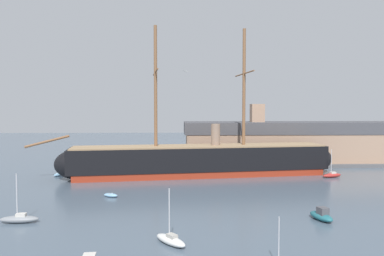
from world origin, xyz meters
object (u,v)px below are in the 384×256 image
Objects in this scene: sailboat_near_centre at (171,240)px; motorboat_mid_right at (321,215)px; tall_ship at (201,160)px; dinghy_far_left at (59,174)px; sailboat_mid_left at (19,219)px; dinghy_alongside_bow at (111,195)px; sailboat_far_right at (332,175)px; seagull_in_flight at (186,71)px; motorboat_distant_centre at (189,167)px; dockside_warehouse_right at (294,143)px.

motorboat_mid_right is (18.23, 7.58, 0.10)m from sailboat_near_centre.
dinghy_far_left is (-28.91, 0.56, -2.91)m from tall_ship.
sailboat_near_centre is 19.80m from sailboat_mid_left.
dinghy_alongside_bow is (-27.96, 13.05, -0.29)m from motorboat_mid_right.
seagull_in_flight is (-29.49, -19.27, 18.50)m from sailboat_far_right.
dinghy_alongside_bow is 22.35m from seagull_in_flight.
motorboat_mid_right is at bearing -37.19° from dinghy_far_left.
motorboat_distant_centre is at bearing 111.63° from motorboat_mid_right.
sailboat_near_centre is at bearing -97.68° from tall_ship.
seagull_in_flight is (-3.35, -22.13, 15.74)m from tall_ship.
seagull_in_flight reaches higher than sailboat_far_right.
seagull_in_flight is (11.61, -3.95, 18.69)m from dinghy_alongside_bow.
sailboat_far_right is 30.18m from motorboat_distant_centre.
tall_ship is at bearing -145.30° from dockside_warehouse_right.
sailboat_far_right is at bearing 48.90° from sailboat_near_centre.
dinghy_far_left is 27.47m from motorboat_distant_centre.
dinghy_far_left is at bearing -165.80° from motorboat_distant_centre.
dockside_warehouse_right is at bearing 94.52° from sailboat_far_right.
dinghy_alongside_bow is (8.48, 12.87, -0.21)m from sailboat_mid_left.
sailboat_mid_left reaches higher than sailboat_far_right.
sailboat_near_centre is 2.14× the size of dinghy_alongside_bow.
sailboat_near_centre is 63.45m from dockside_warehouse_right.
sailboat_mid_left is at bearing -127.06° from tall_ship.
seagull_in_flight is at bearing 83.56° from sailboat_near_centre.
sailboat_mid_left reaches higher than motorboat_mid_right.
sailboat_near_centre is 1.15× the size of motorboat_distant_centre.
dockside_warehouse_right is 61.37× the size of seagull_in_flight.
dockside_warehouse_right is at bearing 45.03° from sailboat_mid_left.
seagull_in_flight is at bearing -125.50° from dockside_warehouse_right.
dinghy_alongside_bow is 43.87m from sailboat_far_right.
sailboat_far_right is at bearing 65.16° from motorboat_mid_right.
tall_ship reaches higher than motorboat_distant_centre.
dinghy_far_left is at bearing 178.90° from tall_ship.
dinghy_far_left is at bearing 138.40° from seagull_in_flight.
sailboat_near_centre is 22.81m from dinghy_alongside_bow.
motorboat_mid_right is at bearing -29.11° from seagull_in_flight.
tall_ship is at bearing 173.75° from sailboat_far_right.
sailboat_near_centre is 1.91× the size of dinghy_far_left.
sailboat_mid_left is at bearing -134.97° from dockside_warehouse_right.
motorboat_distant_centre is (21.17, 38.35, 0.18)m from sailboat_mid_left.
dockside_warehouse_right is 50.01m from seagull_in_flight.
seagull_in_flight reaches higher than motorboat_mid_right.
sailboat_mid_left is 2.24× the size of dinghy_alongside_bow.
sailboat_mid_left is 57.04m from sailboat_far_right.
dinghy_alongside_bow is 0.54× the size of motorboat_distant_centre.
sailboat_near_centre is 5.79× the size of seagull_in_flight.
motorboat_mid_right is (36.44, -0.19, 0.08)m from sailboat_mid_left.
motorboat_mid_right is 0.86× the size of motorboat_distant_centre.
seagull_in_flight is (20.09, 8.92, 18.48)m from sailboat_mid_left.
sailboat_mid_left is 43.80m from motorboat_distant_centre.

